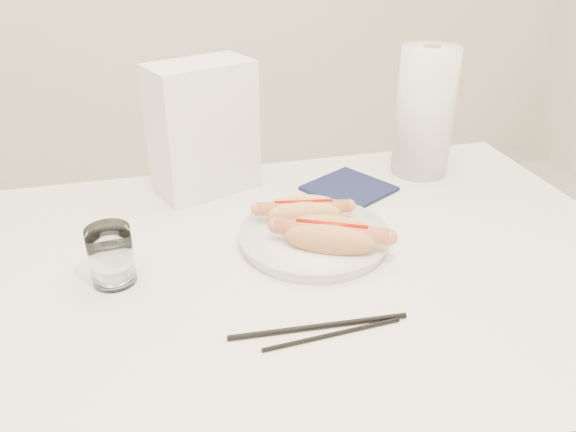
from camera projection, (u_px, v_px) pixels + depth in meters
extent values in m
cube|color=silver|center=(284.00, 274.00, 0.93)|extent=(1.20, 0.80, 0.04)
cylinder|color=silver|center=(11.00, 365.00, 1.27)|extent=(0.04, 0.04, 0.71)
cylinder|color=silver|center=(452.00, 293.00, 1.51)|extent=(0.04, 0.04, 0.71)
cylinder|color=white|center=(314.00, 238.00, 0.97)|extent=(0.30, 0.30, 0.02)
ellipsoid|color=#E3A95B|center=(304.00, 214.00, 0.97)|extent=(0.13, 0.05, 0.04)
ellipsoid|color=#E3A95B|center=(303.00, 206.00, 1.00)|extent=(0.13, 0.05, 0.04)
ellipsoid|color=#E3A95B|center=(303.00, 215.00, 0.99)|extent=(0.12, 0.07, 0.02)
cylinder|color=#C87146|center=(304.00, 207.00, 0.98)|extent=(0.16, 0.05, 0.02)
cylinder|color=#990A05|center=(304.00, 202.00, 0.98)|extent=(0.10, 0.03, 0.01)
ellipsoid|color=tan|center=(330.00, 240.00, 0.89)|extent=(0.15, 0.10, 0.05)
ellipsoid|color=tan|center=(333.00, 230.00, 0.92)|extent=(0.15, 0.10, 0.05)
ellipsoid|color=tan|center=(331.00, 241.00, 0.91)|extent=(0.14, 0.11, 0.03)
cylinder|color=#D3654A|center=(331.00, 231.00, 0.90)|extent=(0.17, 0.10, 0.03)
cylinder|color=#990A05|center=(332.00, 225.00, 0.90)|extent=(0.11, 0.06, 0.01)
cylinder|color=white|center=(111.00, 256.00, 0.85)|extent=(0.07, 0.07, 0.09)
cylinder|color=black|center=(319.00, 326.00, 0.77)|extent=(0.25, 0.02, 0.01)
cylinder|color=black|center=(333.00, 334.00, 0.76)|extent=(0.20, 0.02, 0.01)
cube|color=silver|center=(203.00, 129.00, 1.10)|extent=(0.22, 0.17, 0.25)
cube|color=#121839|center=(349.00, 188.00, 1.15)|extent=(0.20, 0.20, 0.01)
cylinder|color=silver|center=(425.00, 112.00, 1.17)|extent=(0.15, 0.15, 0.26)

